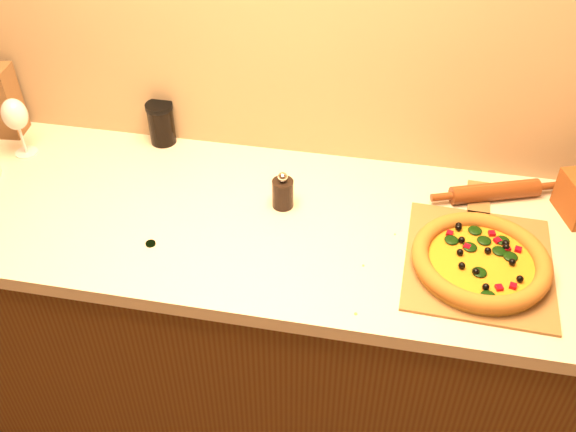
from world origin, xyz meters
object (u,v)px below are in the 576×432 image
object	(u,v)px
rolling_pin	(495,191)
pepper_grinder	(283,192)
wine_glass	(15,116)
pizza_peel	(478,258)
dark_jar	(161,123)
pizza	(481,261)

from	to	relation	value
rolling_pin	pepper_grinder	bearing A→B (deg)	-166.10
wine_glass	pizza_peel	bearing A→B (deg)	-9.11
pizza_peel	rolling_pin	xyz separation A→B (m)	(0.05, 0.26, 0.02)
pepper_grinder	rolling_pin	world-z (taller)	pepper_grinder
wine_glass	dark_jar	world-z (taller)	wine_glass
pizza_peel	pepper_grinder	size ratio (longest dim) A/B	4.91
rolling_pin	wine_glass	world-z (taller)	wine_glass
pepper_grinder	dark_jar	size ratio (longest dim) A/B	0.83
pizza_peel	dark_jar	xyz separation A→B (m)	(-0.94, 0.35, 0.06)
pizza_peel	pepper_grinder	bearing A→B (deg)	169.27
rolling_pin	wine_glass	xyz separation A→B (m)	(-1.38, -0.04, 0.11)
wine_glass	dark_jar	xyz separation A→B (m)	(0.39, 0.14, -0.06)
pepper_grinder	dark_jar	bearing A→B (deg)	150.87
pizza_peel	dark_jar	size ratio (longest dim) A/B	4.07
dark_jar	wine_glass	bearing A→B (deg)	-160.31
rolling_pin	dark_jar	world-z (taller)	dark_jar
wine_glass	dark_jar	distance (m)	0.42
rolling_pin	pizza_peel	bearing A→B (deg)	-100.74
pizza_peel	rolling_pin	size ratio (longest dim) A/B	1.54
wine_glass	pepper_grinder	bearing A→B (deg)	-6.86
pizza	pepper_grinder	xyz separation A→B (m)	(-0.52, 0.15, 0.02)
pizza	wine_glass	world-z (taller)	wine_glass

